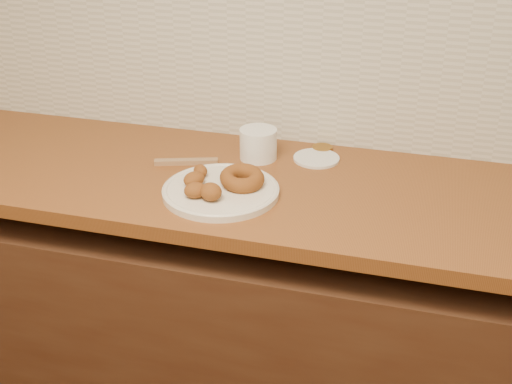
# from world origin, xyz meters

# --- Properties ---
(base_cabinet) EXTENTS (3.60, 0.60, 0.77)m
(base_cabinet) POSITION_xyz_m (0.00, 1.69, 0.39)
(base_cabinet) COLOR #492C1C
(base_cabinet) RESTS_ON floor
(butcher_block) EXTENTS (2.30, 0.62, 0.04)m
(butcher_block) POSITION_xyz_m (-0.65, 1.69, 0.88)
(butcher_block) COLOR brown
(butcher_block) RESTS_ON base_cabinet
(backsplash) EXTENTS (3.60, 0.02, 0.60)m
(backsplash) POSITION_xyz_m (0.00, 1.99, 1.20)
(backsplash) COLOR beige
(backsplash) RESTS_ON wall_back
(donut_plate) EXTENTS (0.30, 0.30, 0.02)m
(donut_plate) POSITION_xyz_m (-0.29, 1.58, 0.91)
(donut_plate) COLOR silver
(donut_plate) RESTS_ON butcher_block
(ring_donut) EXTENTS (0.17, 0.17, 0.05)m
(ring_donut) POSITION_xyz_m (-0.24, 1.61, 0.94)
(ring_donut) COLOR brown
(ring_donut) RESTS_ON donut_plate
(fried_dough_chunks) EXTENTS (0.14, 0.19, 0.04)m
(fried_dough_chunks) POSITION_xyz_m (-0.33, 1.55, 0.94)
(fried_dough_chunks) COLOR brown
(fried_dough_chunks) RESTS_ON donut_plate
(plastic_tub) EXTENTS (0.13, 0.13, 0.09)m
(plastic_tub) POSITION_xyz_m (-0.26, 1.83, 0.94)
(plastic_tub) COLOR white
(plastic_tub) RESTS_ON butcher_block
(tub_lid) EXTENTS (0.14, 0.14, 0.01)m
(tub_lid) POSITION_xyz_m (-0.09, 1.86, 0.90)
(tub_lid) COLOR white
(tub_lid) RESTS_ON butcher_block
(brass_jar_lid) EXTENTS (0.08, 0.08, 0.01)m
(brass_jar_lid) POSITION_xyz_m (-0.09, 1.93, 0.91)
(brass_jar_lid) COLOR olive
(brass_jar_lid) RESTS_ON butcher_block
(wooden_utensil) EXTENTS (0.18, 0.08, 0.01)m
(wooden_utensil) POSITION_xyz_m (-0.44, 1.73, 0.91)
(wooden_utensil) COLOR #96704C
(wooden_utensil) RESTS_ON butcher_block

